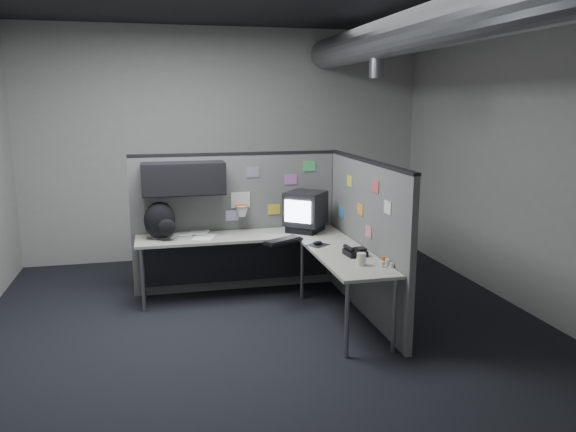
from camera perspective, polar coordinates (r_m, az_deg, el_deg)
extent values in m
cube|color=black|center=(5.66, -2.21, -11.43)|extent=(5.60, 5.60, 0.01)
cube|color=#9E9E99|center=(8.00, -6.21, 7.19)|extent=(5.60, 0.01, 3.20)
cube|color=#9E9E99|center=(2.58, 9.62, -2.23)|extent=(5.60, 0.01, 3.20)
cube|color=#9E9E99|center=(6.39, 23.27, 5.21)|extent=(0.01, 5.60, 3.20)
cylinder|color=slate|center=(5.68, 12.27, 17.85)|extent=(0.40, 5.49, 0.40)
cylinder|color=slate|center=(6.39, 9.00, 14.99)|extent=(0.16, 0.16, 0.30)
cube|color=#5D5F5D|center=(6.63, -5.16, -0.70)|extent=(2.43, 0.06, 1.60)
cube|color=black|center=(6.50, -5.29, 6.33)|extent=(2.43, 0.07, 0.03)
cube|color=black|center=(6.89, 4.64, -0.22)|extent=(0.07, 0.07, 1.60)
cube|color=black|center=(6.27, -10.57, 3.78)|extent=(0.90, 0.35, 0.35)
cube|color=black|center=(6.10, -10.48, 3.57)|extent=(0.90, 0.02, 0.33)
cube|color=silver|center=(6.54, -4.85, 1.63)|extent=(0.22, 0.02, 0.18)
torus|color=#D85914|center=(6.46, -4.72, 0.98)|extent=(0.16, 0.16, 0.01)
cone|color=white|center=(6.47, -4.71, 0.45)|extent=(0.14, 0.14, 0.11)
cube|color=#26262D|center=(6.49, -12.73, 0.77)|extent=(0.15, 0.01, 0.12)
cube|color=gray|center=(6.52, -3.59, 4.47)|extent=(0.15, 0.01, 0.12)
cube|color=gold|center=(6.64, -1.42, 0.68)|extent=(0.15, 0.01, 0.12)
cube|color=#B266B2|center=(6.62, 0.26, 3.73)|extent=(0.15, 0.01, 0.12)
cube|color=#4CB266|center=(6.66, 2.20, 5.07)|extent=(0.15, 0.01, 0.12)
cube|color=silver|center=(6.56, -5.69, 0.06)|extent=(0.15, 0.01, 0.12)
cube|color=#5D5F5D|center=(5.89, 7.88, -2.33)|extent=(0.06, 2.23, 1.60)
cube|color=black|center=(5.75, 8.11, 5.57)|extent=(0.07, 2.23, 0.03)
cube|color=#E5D84C|center=(6.18, 6.27, 3.55)|extent=(0.01, 0.15, 0.12)
cube|color=orange|center=(5.89, 7.35, 0.67)|extent=(0.01, 0.15, 0.12)
cube|color=#CC4C4C|center=(5.48, 8.90, 2.98)|extent=(0.01, 0.15, 0.12)
cube|color=#337FCC|center=(6.48, 5.46, 0.36)|extent=(0.01, 0.15, 0.12)
cube|color=silver|center=(5.23, 10.08, 0.86)|extent=(0.01, 0.15, 0.12)
cube|color=#D87F7F|center=(5.70, 8.18, -1.57)|extent=(0.01, 0.15, 0.12)
cube|color=#A5A295|center=(6.33, -4.86, -2.07)|extent=(2.30, 0.56, 0.03)
cube|color=#A5A295|center=(5.54, 5.84, -4.08)|extent=(0.56, 1.55, 0.03)
cube|color=black|center=(6.63, -5.10, -4.27)|extent=(2.18, 0.02, 0.55)
cylinder|color=gray|center=(6.16, -14.53, -6.33)|extent=(0.04, 0.04, 0.70)
cylinder|color=gray|center=(6.58, -14.47, -5.17)|extent=(0.04, 0.04, 0.70)
cylinder|color=gray|center=(6.35, 1.42, -5.41)|extent=(0.04, 0.04, 0.70)
cylinder|color=gray|center=(4.96, 6.01, -10.46)|extent=(0.04, 0.04, 0.70)
cylinder|color=gray|center=(5.12, 10.74, -9.91)|extent=(0.04, 0.04, 0.70)
cube|color=black|center=(6.49, 1.77, -1.21)|extent=(0.50, 0.51, 0.08)
cube|color=black|center=(6.44, 1.78, 0.79)|extent=(0.57, 0.57, 0.38)
cube|color=#D1E3F9|center=(6.25, 0.98, 0.45)|extent=(0.25, 0.21, 0.25)
cube|color=black|center=(5.98, -0.53, -2.57)|extent=(0.47, 0.37, 0.03)
cube|color=black|center=(5.97, -0.53, -2.38)|extent=(0.43, 0.33, 0.01)
cube|color=black|center=(5.87, 3.04, -2.95)|extent=(0.27, 0.26, 0.01)
ellipsoid|color=black|center=(5.87, 3.04, -2.74)|extent=(0.11, 0.08, 0.04)
cube|color=black|center=(5.52, 6.84, -3.71)|extent=(0.21, 0.22, 0.06)
cylinder|color=black|center=(5.49, 6.20, -3.26)|extent=(0.06, 0.19, 0.04)
cube|color=black|center=(5.52, 7.41, -3.31)|extent=(0.09, 0.12, 0.02)
cylinder|color=silver|center=(5.22, 10.05, -4.66)|extent=(0.05, 0.05, 0.06)
cylinder|color=silver|center=(5.17, 9.55, -4.85)|extent=(0.04, 0.04, 0.05)
cylinder|color=silver|center=(5.17, 10.47, -4.94)|extent=(0.04, 0.04, 0.04)
cylinder|color=#D85914|center=(5.26, 9.68, -4.48)|extent=(0.04, 0.04, 0.07)
cylinder|color=beige|center=(5.19, 7.46, -4.37)|extent=(0.09, 0.09, 0.11)
cube|color=white|center=(6.28, -8.53, -2.12)|extent=(0.30, 0.36, 0.00)
cube|color=white|center=(6.49, -10.41, -1.71)|extent=(0.30, 0.36, 0.00)
cube|color=white|center=(6.47, -12.85, -1.83)|extent=(0.30, 0.36, 0.00)
cube|color=white|center=(6.50, -8.98, -1.59)|extent=(0.30, 0.36, 0.00)
cube|color=white|center=(6.36, -12.20, -1.97)|extent=(0.30, 0.36, 0.00)
ellipsoid|color=black|center=(6.25, -12.90, -0.44)|extent=(0.38, 0.30, 0.41)
ellipsoid|color=black|center=(6.14, -12.20, -1.15)|extent=(0.20, 0.14, 0.18)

